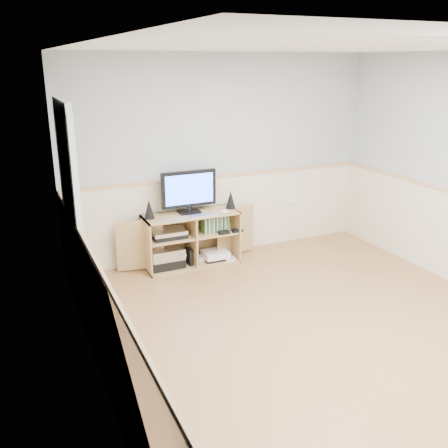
{
  "coord_description": "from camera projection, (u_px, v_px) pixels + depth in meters",
  "views": [
    {
      "loc": [
        -2.5,
        -3.38,
        2.4
      ],
      "look_at": [
        -0.44,
        1.2,
        0.75
      ],
      "focal_mm": 40.0,
      "sensor_mm": 36.0,
      "label": 1
    }
  ],
  "objects": [
    {
      "name": "room",
      "position": [
        315.0,
        203.0,
        4.35
      ],
      "size": [
        4.04,
        4.54,
        2.54
      ],
      "color": "tan",
      "rests_on": "ground"
    },
    {
      "name": "game_cases",
      "position": [
        215.0,
        224.0,
        6.13
      ],
      "size": [
        0.33,
        0.13,
        0.19
      ],
      "primitive_type": "cube",
      "color": "#3F8C3F",
      "rests_on": "media_cabinet"
    },
    {
      "name": "speaker_left",
      "position": [
        149.0,
        209.0,
        5.77
      ],
      "size": [
        0.12,
        0.12,
        0.23
      ],
      "primitive_type": "cone",
      "color": "black",
      "rests_on": "media_cabinet"
    },
    {
      "name": "wall_outlet",
      "position": [
        290.0,
        199.0,
        6.79
      ],
      "size": [
        0.12,
        0.03,
        0.12
      ],
      "primitive_type": "cube",
      "color": "white",
      "rests_on": "wall_back"
    },
    {
      "name": "mouse",
      "position": [
        225.0,
        212.0,
        6.0
      ],
      "size": [
        0.11,
        0.09,
        0.04
      ],
      "primitive_type": "ellipsoid",
      "rotation": [
        0.0,
        0.0,
        0.34
      ],
      "color": "white",
      "rests_on": "media_cabinet"
    },
    {
      "name": "keyboard",
      "position": [
        202.0,
        216.0,
        5.89
      ],
      "size": [
        0.29,
        0.12,
        0.01
      ],
      "primitive_type": "cube",
      "rotation": [
        0.0,
        0.0,
        -0.03
      ],
      "color": "silver",
      "rests_on": "media_cabinet"
    },
    {
      "name": "media_cabinet",
      "position": [
        190.0,
        237.0,
        6.13
      ],
      "size": [
        1.8,
        0.43,
        0.65
      ],
      "color": "tan",
      "rests_on": "floor"
    },
    {
      "name": "av_components",
      "position": [
        167.0,
        251.0,
        5.99
      ],
      "size": [
        0.5,
        0.3,
        0.47
      ],
      "color": "black",
      "rests_on": "media_cabinet"
    },
    {
      "name": "game_consoles",
      "position": [
        214.0,
        255.0,
        6.27
      ],
      "size": [
        0.45,
        0.3,
        0.11
      ],
      "color": "white",
      "rests_on": "media_cabinet"
    },
    {
      "name": "monitor",
      "position": [
        189.0,
        190.0,
        5.93
      ],
      "size": [
        0.68,
        0.18,
        0.51
      ],
      "color": "black",
      "rests_on": "media_cabinet"
    },
    {
      "name": "speaker_right",
      "position": [
        231.0,
        200.0,
        6.17
      ],
      "size": [
        0.12,
        0.12,
        0.22
      ],
      "primitive_type": "cone",
      "color": "black",
      "rests_on": "media_cabinet"
    }
  ]
}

